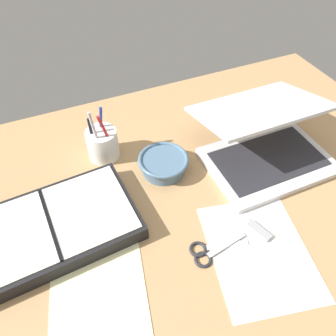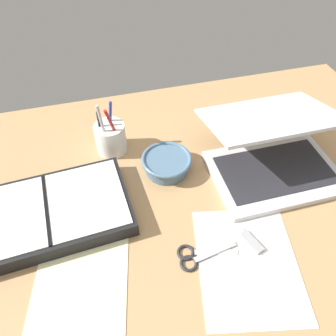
{
  "view_description": "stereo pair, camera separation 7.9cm",
  "coord_description": "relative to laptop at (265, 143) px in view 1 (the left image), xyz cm",
  "views": [
    {
      "loc": [
        -26.48,
        -43.1,
        67.28
      ],
      "look_at": [
        -5.02,
        6.47,
        9.0
      ],
      "focal_mm": 35.0,
      "sensor_mm": 36.0,
      "label": 1
    },
    {
      "loc": [
        -18.99,
        -45.71,
        67.28
      ],
      "look_at": [
        -5.02,
        6.47,
        9.0
      ],
      "focal_mm": 35.0,
      "sensor_mm": 36.0,
      "label": 2
    }
  ],
  "objects": [
    {
      "name": "bowl",
      "position": [
        -27.18,
        6.06,
        -2.61
      ],
      "size": [
        13.39,
        13.39,
        4.64
      ],
      "color": "slate",
      "rests_on": "desk_top"
    },
    {
      "name": "pen_cup",
      "position": [
        -40.14,
        17.86,
        -0.67
      ],
      "size": [
        8.44,
        8.44,
        16.6
      ],
      "color": "white",
      "rests_on": "desk_top"
    },
    {
      "name": "paper_sheet_beside_planner",
      "position": [
        -52.02,
        -18.6,
        -5.13
      ],
      "size": [
        23.49,
        27.09,
        0.16
      ],
      "primitive_type": "cube",
      "rotation": [
        0.0,
        0.0,
        -0.21
      ],
      "color": "#F4EFB2",
      "rests_on": "desk_top"
    },
    {
      "name": "desk_top",
      "position": [
        -23.29,
        -6.12,
        -6.21
      ],
      "size": [
        140.0,
        100.0,
        2.0
      ],
      "primitive_type": "cube",
      "color": "tan",
      "rests_on": "ground"
    },
    {
      "name": "laptop",
      "position": [
        0.0,
        0.0,
        0.0
      ],
      "size": [
        32.81,
        31.49,
        16.44
      ],
      "rotation": [
        0.0,
        0.0,
        0.0
      ],
      "color": "silver",
      "rests_on": "desk_top"
    },
    {
      "name": "planner",
      "position": [
        -57.76,
        -2.02,
        -3.11
      ],
      "size": [
        38.91,
        25.02,
        4.4
      ],
      "rotation": [
        0.0,
        0.0,
        0.07
      ],
      "color": "black",
      "rests_on": "desk_top"
    },
    {
      "name": "scissors",
      "position": [
        -27.98,
        -20.38,
        -4.87
      ],
      "size": [
        13.26,
        6.53,
        0.8
      ],
      "rotation": [
        0.0,
        0.0,
        -0.05
      ],
      "color": "#B7B7BC",
      "rests_on": "desk_top"
    },
    {
      "name": "usb_drive",
      "position": [
        -14.61,
        -20.21,
        -4.71
      ],
      "size": [
        3.74,
        7.34,
        1.0
      ],
      "rotation": [
        0.0,
        0.0,
        0.31
      ],
      "color": "#99999E",
      "rests_on": "desk_top"
    },
    {
      "name": "paper_sheet_front",
      "position": [
        -17.35,
        -24.72,
        -5.13
      ],
      "size": [
        26.4,
        31.15,
        0.16
      ],
      "primitive_type": "cube",
      "rotation": [
        0.0,
        0.0,
        -0.21
      ],
      "color": "white",
      "rests_on": "desk_top"
    }
  ]
}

